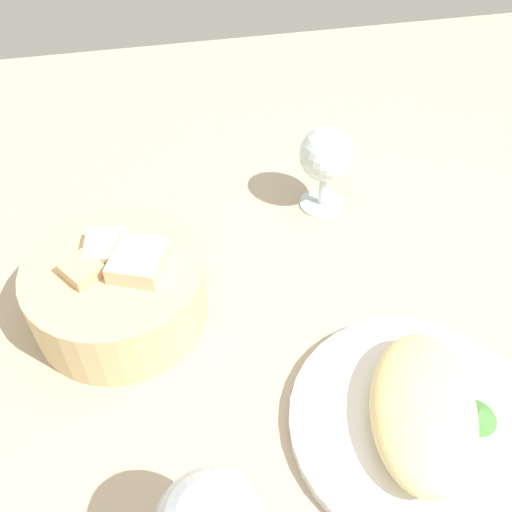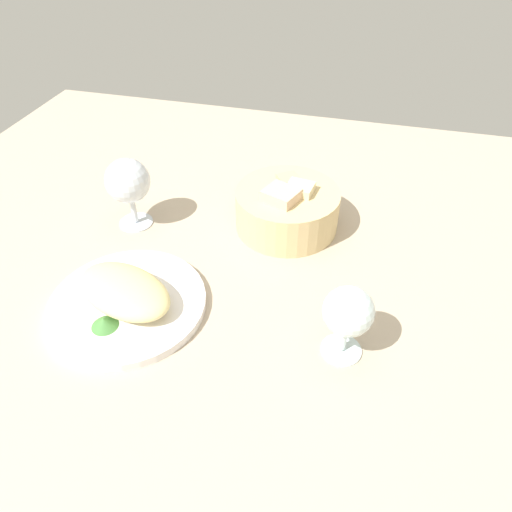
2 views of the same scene
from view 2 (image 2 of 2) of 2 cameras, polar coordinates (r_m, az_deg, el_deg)
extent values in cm
cube|color=tan|center=(74.27, -4.62, -5.67)|extent=(140.00, 140.00, 2.00)
cylinder|color=white|center=(74.10, -15.42, -5.67)|extent=(23.89, 23.89, 1.40)
ellipsoid|color=beige|center=(72.12, -15.82, -4.11)|extent=(18.58, 14.58, 4.31)
cone|color=#44803A|center=(70.53, -18.08, -7.75)|extent=(3.96, 3.96, 1.40)
cylinder|color=#D6BB83|center=(85.34, 3.81, 5.73)|extent=(18.77, 18.77, 7.49)
cube|color=beige|center=(83.72, 5.35, 7.37)|extent=(5.12, 4.73, 4.58)
cube|color=tan|center=(85.91, 3.96, 8.64)|extent=(4.91, 4.83, 3.67)
cube|color=beige|center=(81.53, 3.05, 6.40)|extent=(7.05, 6.74, 5.59)
cylinder|color=silver|center=(67.45, 10.39, -11.15)|extent=(5.70, 5.70, 0.60)
cylinder|color=silver|center=(65.63, 10.64, -9.88)|extent=(1.00, 1.00, 4.13)
sphere|color=silver|center=(61.54, 11.26, -6.64)|extent=(6.83, 6.83, 6.83)
cylinder|color=silver|center=(90.70, -14.45, 4.08)|extent=(6.20, 6.20, 0.60)
cylinder|color=silver|center=(89.20, -14.73, 5.44)|extent=(1.00, 1.00, 4.68)
sphere|color=silver|center=(85.83, -15.44, 8.87)|extent=(7.96, 7.96, 7.96)
camera|label=1|loc=(0.82, -32.04, 34.12)|focal=39.96mm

